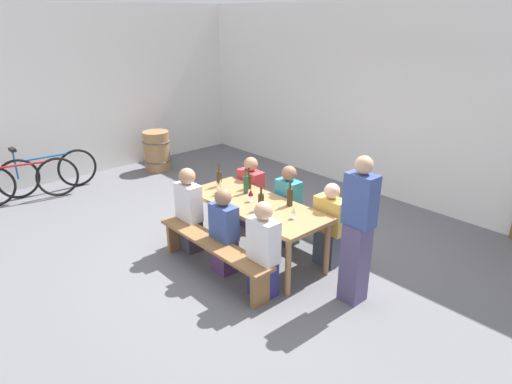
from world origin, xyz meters
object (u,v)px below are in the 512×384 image
object	(u,v)px
wine_bottle_3	(290,197)
wine_glass_4	(294,211)
wine_glass_2	(262,212)
seated_guest_far_0	(251,194)
tasting_table	(256,209)
wine_glass_3	(221,183)
seated_guest_near_0	(189,211)
parked_bicycle_1	(48,172)
parked_bicycle_0	(25,181)
wine_glass_1	(251,193)
seated_guest_far_2	(330,227)
seated_guest_far_1	(288,207)
wine_bottle_0	(249,181)
bench_near	(213,249)
wine_glass_0	(217,186)
wine_bottle_4	(261,201)
wine_bottle_2	(219,178)
seated_guest_near_1	(224,233)
wine_bottle_1	(246,184)
wine_barrel	(157,151)
bench_far	(293,216)
standing_host	(358,233)

from	to	relation	value
wine_bottle_3	wine_glass_4	world-z (taller)	wine_bottle_3
wine_glass_2	wine_bottle_3	bearing A→B (deg)	100.76
wine_glass_4	seated_guest_far_0	bearing A→B (deg)	158.69
tasting_table	wine_glass_4	size ratio (longest dim) A/B	13.58
wine_glass_3	seated_guest_near_0	size ratio (longest dim) A/B	0.16
parked_bicycle_1	parked_bicycle_0	bearing A→B (deg)	-152.03
wine_glass_1	seated_guest_far_0	xyz separation A→B (m)	(-0.63, 0.56, -0.36)
seated_guest_far_2	wine_bottle_3	bearing A→B (deg)	-55.40
wine_glass_4	seated_guest_far_1	size ratio (longest dim) A/B	0.13
wine_bottle_0	seated_guest_far_0	world-z (taller)	seated_guest_far_0
bench_near	wine_glass_0	world-z (taller)	wine_glass_0
wine_bottle_4	seated_guest_far_0	world-z (taller)	seated_guest_far_0
wine_glass_4	seated_guest_far_0	distance (m)	1.50
wine_bottle_2	wine_glass_1	bearing A→B (deg)	-3.04
wine_bottle_3	wine_glass_4	distance (m)	0.38
wine_glass_2	wine_glass_4	distance (m)	0.38
tasting_table	seated_guest_far_2	bearing A→B (deg)	35.66
wine_bottle_3	parked_bicycle_0	xyz separation A→B (m)	(-4.33, -1.91, -0.50)
wine_bottle_0	seated_guest_far_0	xyz separation A→B (m)	(-0.27, 0.28, -0.35)
seated_guest_near_1	seated_guest_far_1	bearing A→B (deg)	-0.56
wine_bottle_4	wine_glass_3	xyz separation A→B (m)	(-0.80, 0.00, 0.01)
seated_guest_far_2	wine_bottle_1	bearing A→B (deg)	-69.06
seated_guest_far_2	wine_barrel	distance (m)	4.76
wine_glass_2	bench_far	bearing A→B (deg)	114.08
bench_near	seated_guest_near_0	bearing A→B (deg)	168.07
wine_glass_1	standing_host	bearing A→B (deg)	5.57
wine_glass_3	seated_guest_far_2	distance (m)	1.55
tasting_table	wine_bottle_2	bearing A→B (deg)	178.28
wine_glass_1	seated_guest_near_0	size ratio (longest dim) A/B	0.14
wine_bottle_1	seated_guest_far_0	size ratio (longest dim) A/B	0.32
wine_bottle_4	wine_glass_1	xyz separation A→B (m)	(-0.28, 0.08, 0.01)
wine_bottle_1	wine_bottle_2	distance (m)	0.46
wine_barrel	wine_glass_0	bearing A→B (deg)	-17.31
bench_near	wine_bottle_0	bearing A→B (deg)	114.90
wine_glass_0	parked_bicycle_0	world-z (taller)	wine_glass_0
seated_guest_near_0	wine_glass_0	bearing A→B (deg)	-25.27
wine_glass_2	wine_glass_3	xyz separation A→B (m)	(-1.05, 0.21, 0.00)
wine_glass_0	seated_guest_far_1	xyz separation A→B (m)	(0.59, 0.74, -0.33)
wine_bottle_1	seated_guest_near_1	distance (m)	0.85
wine_bottle_4	wine_barrel	bearing A→B (deg)	166.85
wine_glass_0	bench_near	bearing A→B (deg)	-42.95
wine_bottle_2	seated_guest_near_1	size ratio (longest dim) A/B	0.30
wine_glass_4	wine_barrel	bearing A→B (deg)	169.44
seated_guest_far_0	parked_bicycle_1	world-z (taller)	seated_guest_far_0
bench_near	bench_far	size ratio (longest dim) A/B	1.00
wine_glass_1	parked_bicycle_1	xyz separation A→B (m)	(-4.08, -1.20, -0.50)
wine_glass_0	bench_far	bearing A→B (deg)	58.65
tasting_table	wine_glass_2	world-z (taller)	wine_glass_2
wine_glass_1	wine_bottle_3	bearing A→B (deg)	32.39
bench_near	seated_guest_far_0	size ratio (longest dim) A/B	1.74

